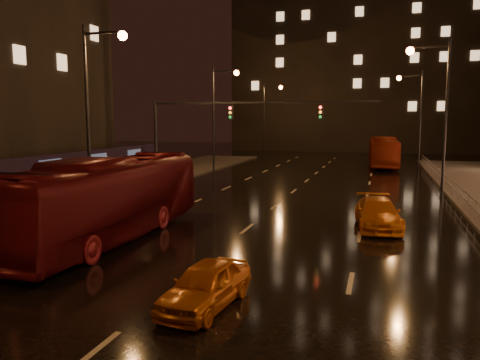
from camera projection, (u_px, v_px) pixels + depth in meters
The scene contains 10 objects.
ground at pixel (288, 195), 30.91m from camera, with size 140.00×140.00×0.00m, color black.
sidewalk_left at pixel (66, 197), 30.01m from camera, with size 7.00×70.00×0.15m, color #38332D.
building_distant at pixel (374, 40), 76.88m from camera, with size 44.00×16.00×36.00m, color black.
traffic_signal at pixel (216, 123), 31.75m from camera, with size 15.31×0.32×6.20m.
railing_right at pixel (463, 193), 25.98m from camera, with size 0.05×56.00×1.00m.
bus_red at pixel (107, 199), 19.30m from camera, with size 2.88×12.30×3.43m, color #5F0D12.
bus_curb at pixel (383, 152), 49.94m from camera, with size 2.68×11.47×3.19m, color maroon.
taxi_near at pixel (206, 285), 12.38m from camera, with size 1.42×3.53×1.20m, color orange.
taxi_far at pixel (378, 213), 21.58m from camera, with size 1.88×4.63×1.34m, color orange.
pedestrian_c at pixel (35, 198), 23.72m from camera, with size 0.84×0.55×1.73m, color black.
Camera 1 is at (5.73, -10.16, 4.93)m, focal length 35.00 mm.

